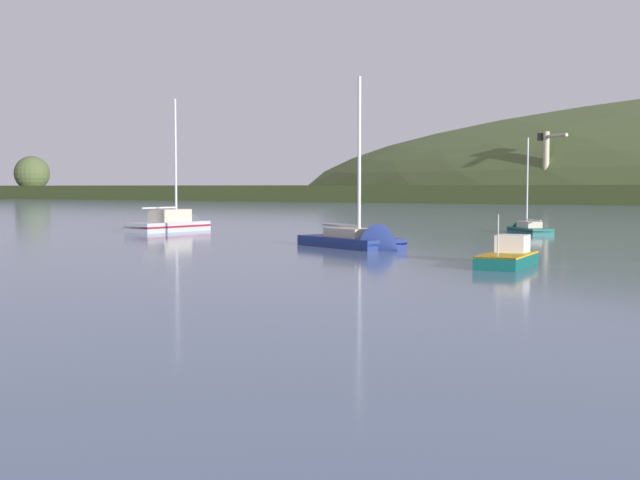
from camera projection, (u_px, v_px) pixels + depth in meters
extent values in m
sphere|color=#4C5B33|center=(32.00, 173.00, 305.36)|extent=(12.55, 12.55, 12.55)
cube|color=#4C4C51|center=(545.00, 198.00, 214.83)|extent=(4.88, 4.88, 2.00)
cylinder|color=#BCB293|center=(546.00, 163.00, 214.27)|extent=(1.58, 1.58, 15.84)
cylinder|color=#BCB293|center=(555.00, 136.00, 210.58)|extent=(7.59, 6.05, 0.87)
cube|color=#333338|center=(543.00, 137.00, 215.33)|extent=(2.47, 2.62, 1.90)
cube|color=navy|center=(350.00, 246.00, 56.40)|extent=(8.39, 6.08, 1.15)
cone|color=navy|center=(388.00, 249.00, 53.25)|extent=(3.02, 3.61, 3.09)
cube|color=navy|center=(350.00, 241.00, 56.38)|extent=(8.41, 6.11, 0.13)
cube|color=#BCB299|center=(352.00, 233.00, 56.19)|extent=(4.08, 3.41, 0.60)
cylinder|color=silver|center=(359.00, 158.00, 55.25)|extent=(0.23, 0.23, 10.44)
cylinder|color=silver|center=(341.00, 225.00, 57.19)|extent=(3.80, 1.81, 0.18)
cube|color=#ADB2BC|center=(169.00, 230.00, 75.55)|extent=(3.55, 8.00, 1.53)
cone|color=#ADB2BC|center=(199.00, 229.00, 78.72)|extent=(2.96, 2.17, 2.81)
cube|color=maroon|center=(168.00, 226.00, 75.53)|extent=(3.58, 8.00, 0.17)
cube|color=#BCB299|center=(170.00, 215.00, 75.63)|extent=(2.27, 3.65, 1.11)
cylinder|color=silver|center=(176.00, 160.00, 75.95)|extent=(0.20, 0.20, 10.92)
cylinder|color=silver|center=(159.00, 208.00, 74.56)|extent=(0.50, 4.08, 0.16)
cube|color=#0F564C|center=(530.00, 233.00, 72.63)|extent=(4.92, 5.20, 0.92)
cone|color=#0F564C|center=(517.00, 231.00, 75.21)|extent=(2.25, 2.21, 1.84)
cube|color=black|center=(530.00, 230.00, 72.62)|extent=(4.94, 5.21, 0.10)
cube|color=#BCB299|center=(529.00, 224.00, 72.72)|extent=(2.55, 2.63, 0.55)
cylinder|color=silver|center=(527.00, 183.00, 73.01)|extent=(0.13, 0.13, 7.70)
cylinder|color=silver|center=(534.00, 220.00, 71.85)|extent=(1.91, 2.13, 0.11)
cube|color=#0F564C|center=(507.00, 263.00, 42.45)|extent=(2.50, 5.35, 0.95)
cone|color=#0F564C|center=(519.00, 259.00, 44.78)|extent=(1.92, 0.96, 1.85)
cube|color=gold|center=(507.00, 254.00, 42.42)|extent=(2.54, 5.35, 0.08)
cube|color=silver|center=(513.00, 243.00, 43.43)|extent=(1.62, 1.74, 0.89)
cube|color=#192833|center=(516.00, 240.00, 44.09)|extent=(1.32, 0.16, 0.50)
cylinder|color=#B2B2B7|center=(498.00, 235.00, 40.70)|extent=(0.06, 0.06, 2.02)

